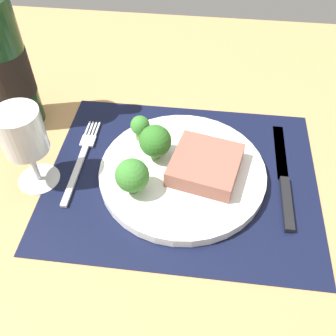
# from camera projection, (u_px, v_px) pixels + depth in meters

# --- Properties ---
(ground_plane) EXTENTS (1.40, 1.10, 0.03)m
(ground_plane) POSITION_uv_depth(u_px,v_px,m) (182.00, 183.00, 0.63)
(ground_plane) COLOR tan
(placemat) EXTENTS (0.43, 0.34, 0.00)m
(placemat) POSITION_uv_depth(u_px,v_px,m) (182.00, 176.00, 0.62)
(placemat) COLOR black
(placemat) RESTS_ON ground_plane
(plate) EXTENTS (0.26, 0.26, 0.02)m
(plate) POSITION_uv_depth(u_px,v_px,m) (182.00, 172.00, 0.61)
(plate) COLOR white
(plate) RESTS_ON placemat
(steak) EXTENTS (0.12, 0.12, 0.03)m
(steak) POSITION_uv_depth(u_px,v_px,m) (205.00, 165.00, 0.59)
(steak) COLOR #8C5647
(steak) RESTS_ON plate
(broccoli_near_fork) EXTENTS (0.05, 0.05, 0.06)m
(broccoli_near_fork) POSITION_uv_depth(u_px,v_px,m) (155.00, 141.00, 0.60)
(broccoli_near_fork) COLOR #6B994C
(broccoli_near_fork) RESTS_ON plate
(broccoli_front_edge) EXTENTS (0.03, 0.03, 0.05)m
(broccoli_front_edge) POSITION_uv_depth(u_px,v_px,m) (140.00, 126.00, 0.64)
(broccoli_front_edge) COLOR #5B8942
(broccoli_front_edge) RESTS_ON plate
(broccoli_near_steak) EXTENTS (0.05, 0.05, 0.06)m
(broccoli_near_steak) POSITION_uv_depth(u_px,v_px,m) (132.00, 176.00, 0.55)
(broccoli_near_steak) COLOR #5B8942
(broccoli_near_steak) RESTS_ON plate
(fork) EXTENTS (0.02, 0.19, 0.01)m
(fork) POSITION_uv_depth(u_px,v_px,m) (81.00, 159.00, 0.64)
(fork) COLOR silver
(fork) RESTS_ON placemat
(knife) EXTENTS (0.02, 0.23, 0.01)m
(knife) POSITION_uv_depth(u_px,v_px,m) (284.00, 181.00, 0.61)
(knife) COLOR black
(knife) RESTS_ON placemat
(wine_bottle) EXTENTS (0.08, 0.08, 0.33)m
(wine_bottle) POSITION_uv_depth(u_px,v_px,m) (5.00, 64.00, 0.63)
(wine_bottle) COLOR #143819
(wine_bottle) RESTS_ON ground_plane
(wine_glass) EXTENTS (0.07, 0.07, 0.14)m
(wine_glass) POSITION_uv_depth(u_px,v_px,m) (23.00, 136.00, 0.55)
(wine_glass) COLOR silver
(wine_glass) RESTS_ON ground_plane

